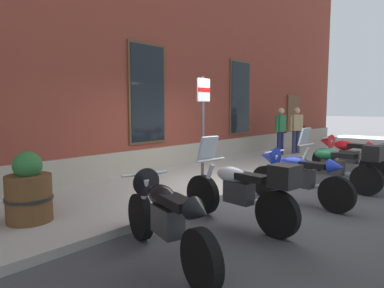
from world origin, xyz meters
name	(u,v)px	position (x,y,z in m)	size (l,w,h in m)	color
ground_plane	(243,194)	(0.00, 0.00, 0.00)	(140.00, 140.00, 0.00)	#38383A
sidewalk	(190,181)	(0.00, 1.45, 0.06)	(31.55, 2.91, 0.12)	gray
brick_pub_facade	(87,22)	(0.00, 5.51, 4.27)	(25.55, 5.31, 8.55)	brown
motorcycle_black_sport	(162,212)	(-3.19, -0.92, 0.55)	(0.89, 2.07, 0.99)	black
motorcycle_silver_touring	(242,191)	(-1.68, -1.03, 0.54)	(0.65, 2.08, 1.30)	black
motorcycle_blue_sport	(295,174)	(0.00, -1.09, 0.55)	(0.62, 2.03, 1.00)	black
motorcycle_green_touring	(336,165)	(1.53, -1.32, 0.54)	(0.62, 2.09, 1.30)	black
motorcycle_red_sport	(345,154)	(3.37, -0.92, 0.56)	(0.72, 1.97, 1.03)	black
pedestrian_striped_shirt	(281,129)	(5.10, 1.74, 1.03)	(0.66, 0.22, 1.62)	#1E1E4C
pedestrian_tan_coat	(296,128)	(5.86, 1.50, 1.04)	(0.64, 0.35, 1.64)	#2D3351
parking_sign	(203,117)	(-0.68, 0.52, 1.57)	(0.36, 0.07, 2.22)	#4C4C51
barrel_planter	(29,192)	(-3.77, 1.21, 0.55)	(0.66, 0.66, 1.01)	brown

